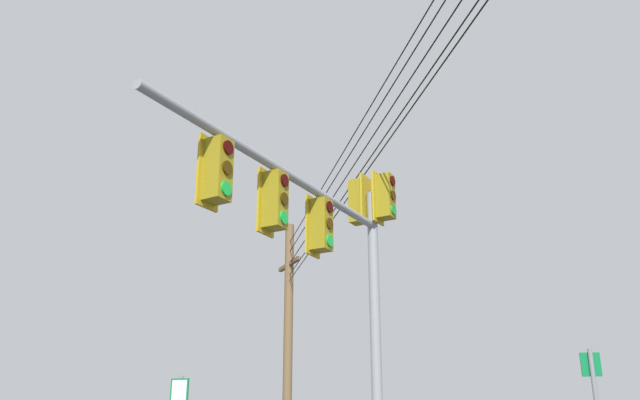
# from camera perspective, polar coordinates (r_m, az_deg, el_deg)

# --- Properties ---
(signal_mast_assembly) EXTENTS (6.60, 1.83, 6.97)m
(signal_mast_assembly) POSITION_cam_1_polar(r_m,az_deg,el_deg) (12.05, 1.00, -3.80)
(signal_mast_assembly) COLOR gray
(signal_mast_assembly) RESTS_ON ground
(utility_pole_wooden) EXTENTS (0.84, 1.59, 8.74)m
(utility_pole_wooden) POSITION_cam_1_polar(r_m,az_deg,el_deg) (21.97, -2.66, -12.73)
(utility_pole_wooden) COLOR brown
(utility_pole_wooden) RESTS_ON ground
(overhead_wire_span) EXTENTS (11.61, 16.16, 2.03)m
(overhead_wire_span) POSITION_cam_1_polar(r_m,az_deg,el_deg) (13.59, 5.24, 6.74)
(overhead_wire_span) COLOR black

